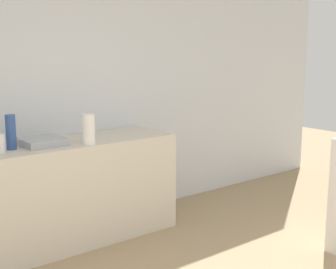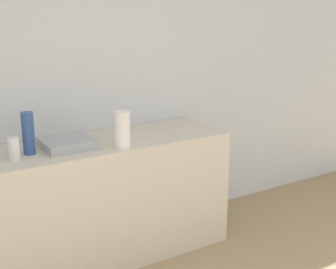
% 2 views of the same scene
% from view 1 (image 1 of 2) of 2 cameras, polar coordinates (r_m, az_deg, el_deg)
% --- Properties ---
extents(wall_back, '(8.00, 0.06, 2.60)m').
position_cam_1_polar(wall_back, '(4.32, -16.73, 4.70)').
color(wall_back, silver).
rests_on(wall_back, ground_plane).
extents(counter, '(2.04, 0.62, 0.91)m').
position_cam_1_polar(counter, '(4.23, -12.64, -6.97)').
color(counter, beige).
rests_on(counter, ground_plane).
extents(sink_basin, '(0.34, 0.34, 0.06)m').
position_cam_1_polar(sink_basin, '(4.03, -15.06, -0.83)').
color(sink_basin, '#9EA3A8').
rests_on(sink_basin, counter).
extents(bottle_tall, '(0.08, 0.08, 0.28)m').
position_cam_1_polar(bottle_tall, '(3.91, -18.61, 0.28)').
color(bottle_tall, '#2D4C8C').
rests_on(bottle_tall, counter).
extents(bottle_short, '(0.08, 0.08, 0.15)m').
position_cam_1_polar(bottle_short, '(3.81, -19.81, -1.06)').
color(bottle_short, silver).
rests_on(bottle_short, counter).
extents(paper_towel_roll, '(0.11, 0.11, 0.26)m').
position_cam_1_polar(paper_towel_roll, '(3.96, -9.69, 0.63)').
color(paper_towel_roll, white).
rests_on(paper_towel_roll, counter).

